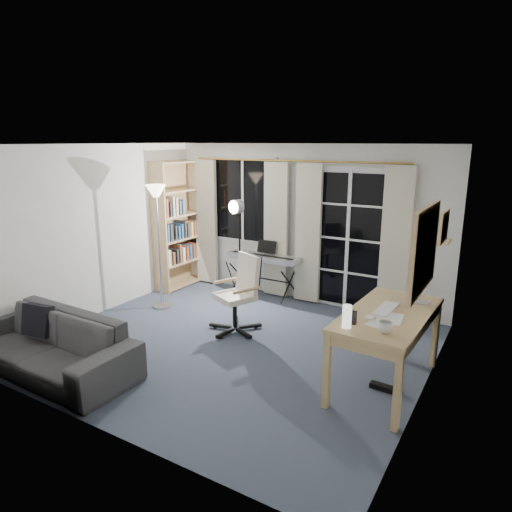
{
  "coord_description": "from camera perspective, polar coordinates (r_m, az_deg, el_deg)",
  "views": [
    {
      "loc": [
        2.92,
        -4.29,
        2.44
      ],
      "look_at": [
        0.15,
        0.35,
        1.07
      ],
      "focal_mm": 32.0,
      "sensor_mm": 36.0,
      "label": 1
    }
  ],
  "objects": [
    {
      "name": "mug",
      "position": [
        4.22,
        15.85,
        -8.36
      ],
      "size": [
        0.13,
        0.11,
        0.13
      ],
      "primitive_type": "imported",
      "rotation": [
        0.0,
        0.0,
        -0.04
      ],
      "color": "silver",
      "rests_on": "desk"
    },
    {
      "name": "monitor",
      "position": [
        5.01,
        19.98,
        -2.26
      ],
      "size": [
        0.2,
        0.57,
        0.5
      ],
      "rotation": [
        0.0,
        0.0,
        -0.04
      ],
      "color": "silver",
      "rests_on": "desk"
    },
    {
      "name": "bookshelf",
      "position": [
        7.84,
        -9.94,
        3.5
      ],
      "size": [
        0.36,
        1.0,
        2.13
      ],
      "rotation": [
        0.0,
        0.0,
        -0.02
      ],
      "color": "#A77C58",
      "rests_on": "floor"
    },
    {
      "name": "keyboard_piano",
      "position": [
        7.13,
        0.98,
        -0.29
      ],
      "size": [
        1.19,
        0.57,
        0.86
      ],
      "rotation": [
        0.0,
        0.0,
        0.0
      ],
      "color": "black",
      "rests_on": "floor"
    },
    {
      "name": "french_door",
      "position": [
        6.78,
        11.47,
        1.9
      ],
      "size": [
        1.32,
        0.09,
        2.11
      ],
      "color": "white",
      "rests_on": "floor"
    },
    {
      "name": "office_chair",
      "position": [
        5.95,
        -1.73,
        -3.82
      ],
      "size": [
        0.7,
        0.72,
        1.02
      ],
      "rotation": [
        0.0,
        0.0,
        -0.42
      ],
      "color": "black",
      "rests_on": "floor"
    },
    {
      "name": "desk_clutter",
      "position": [
        4.59,
        14.44,
        -9.58
      ],
      "size": [
        0.49,
        0.9,
        1.0
      ],
      "rotation": [
        0.0,
        0.0,
        -0.04
      ],
      "color": "white",
      "rests_on": "desk"
    },
    {
      "name": "window",
      "position": [
        7.48,
        -1.53,
        7.0
      ],
      "size": [
        1.2,
        0.08,
        1.4
      ],
      "color": "white",
      "rests_on": "floor"
    },
    {
      "name": "framed_print",
      "position": [
        4.96,
        22.4,
        3.4
      ],
      "size": [
        0.03,
        0.42,
        0.32
      ],
      "color": "#A77C58",
      "rests_on": "floor"
    },
    {
      "name": "sofa",
      "position": [
        5.45,
        -24.67,
        -8.97
      ],
      "size": [
        2.11,
        0.64,
        0.82
      ],
      "rotation": [
        0.0,
        0.0,
        -0.01
      ],
      "color": "#313033",
      "rests_on": "floor"
    },
    {
      "name": "desk",
      "position": [
        4.76,
        16.16,
        -7.9
      ],
      "size": [
        0.8,
        1.51,
        0.79
      ],
      "rotation": [
        0.0,
        0.0,
        -0.04
      ],
      "color": "tan",
      "rests_on": "floor"
    },
    {
      "name": "floor",
      "position": [
        5.74,
        -3.13,
        -11.06
      ],
      "size": [
        4.5,
        4.0,
        0.02
      ],
      "primitive_type": "cube",
      "color": "#363F4E",
      "rests_on": "ground"
    },
    {
      "name": "wall_shelf",
      "position": [
        5.49,
        22.33,
        2.32
      ],
      "size": [
        0.16,
        0.3,
        0.18
      ],
      "color": "#A77C58",
      "rests_on": "floor"
    },
    {
      "name": "torchiere_lamp",
      "position": [
        6.72,
        -12.29,
        5.66
      ],
      "size": [
        0.34,
        0.34,
        1.83
      ],
      "rotation": [
        0.0,
        0.0,
        0.19
      ],
      "color": "#B2B2B7",
      "rests_on": "floor"
    },
    {
      "name": "studio_light",
      "position": [
        6.91,
        -2.38,
        4.69
      ],
      "size": [
        0.35,
        0.36,
        1.62
      ],
      "rotation": [
        0.0,
        0.0,
        -0.3
      ],
      "color": "black",
      "rests_on": "floor"
    },
    {
      "name": "curtains",
      "position": [
        7.02,
        4.4,
        3.13
      ],
      "size": [
        3.6,
        0.07,
        2.13
      ],
      "color": "gold",
      "rests_on": "floor"
    },
    {
      "name": "wall_mirror",
      "position": [
        4.1,
        20.27,
        0.78
      ],
      "size": [
        0.04,
        0.94,
        0.74
      ],
      "color": "#A77C58",
      "rests_on": "floor"
    }
  ]
}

